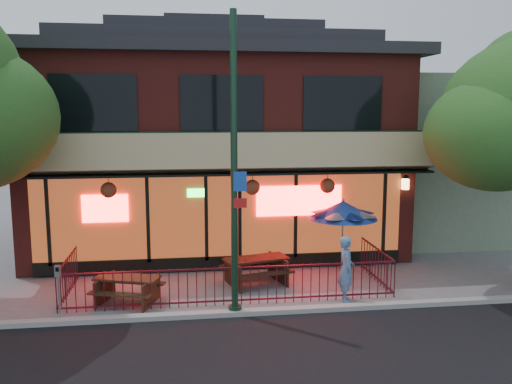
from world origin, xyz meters
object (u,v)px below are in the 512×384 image
at_px(patio_umbrella, 343,210).
at_px(pedestrian, 346,269).
at_px(street_light, 234,183).
at_px(parking_meter_near, 58,284).
at_px(picnic_table_left, 128,286).
at_px(picnic_table_right, 256,267).

relative_size(patio_umbrella, pedestrian, 1.35).
height_order(street_light, parking_meter_near, street_light).
distance_m(picnic_table_left, pedestrian, 5.51).
xyz_separation_m(street_light, pedestrian, (2.87, 0.50, -2.31)).
relative_size(pedestrian, parking_meter_near, 1.25).
distance_m(picnic_table_left, picnic_table_right, 3.55).
bearing_deg(picnic_table_left, parking_meter_near, -141.94).
distance_m(street_light, pedestrian, 3.72).
bearing_deg(picnic_table_right, street_light, -110.35).
height_order(street_light, pedestrian, street_light).
relative_size(street_light, picnic_table_left, 3.71).
bearing_deg(parking_meter_near, pedestrian, 4.16).
distance_m(street_light, parking_meter_near, 4.58).
distance_m(picnic_table_left, patio_umbrella, 6.37).
xyz_separation_m(picnic_table_left, parking_meter_near, (-1.41, -1.10, 0.47)).
bearing_deg(patio_umbrella, picnic_table_right, -169.27).
xyz_separation_m(street_light, picnic_table_left, (-2.60, 1.10, -2.70)).
relative_size(street_light, patio_umbrella, 3.07).
bearing_deg(picnic_table_left, picnic_table_right, 17.16).
distance_m(patio_umbrella, parking_meter_near, 7.93).
relative_size(picnic_table_right, patio_umbrella, 0.90).
height_order(picnic_table_left, parking_meter_near, parking_meter_near).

